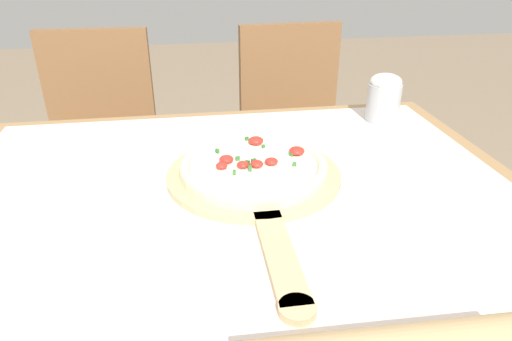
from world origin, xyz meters
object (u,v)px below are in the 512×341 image
object	(u,v)px
pizza_peel	(256,181)
pizza	(254,166)
chair_left	(101,140)
flour_cup	(384,97)
chair_right	(294,129)

from	to	relation	value
pizza_peel	pizza	bearing A→B (deg)	89.46
chair_left	flour_cup	bearing A→B (deg)	-30.46
flour_cup	chair_left	bearing A→B (deg)	147.13
flour_cup	pizza_peel	bearing A→B (deg)	-142.28
pizza_peel	chair_right	world-z (taller)	chair_right
chair_left	chair_right	world-z (taller)	same
pizza	chair_right	world-z (taller)	chair_right
flour_cup	pizza	bearing A→B (deg)	-145.02
pizza_peel	chair_left	bearing A→B (deg)	118.25
pizza_peel	chair_left	size ratio (longest dim) A/B	0.64
pizza	chair_right	bearing A→B (deg)	70.80
pizza	flour_cup	distance (m)	0.46
pizza_peel	pizza	xyz separation A→B (m)	(0.00, 0.03, 0.02)
flour_cup	chair_right	bearing A→B (deg)	100.84
pizza_peel	flour_cup	size ratio (longest dim) A/B	4.65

